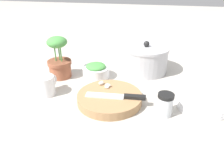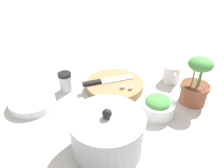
{
  "view_description": "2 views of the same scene",
  "coord_description": "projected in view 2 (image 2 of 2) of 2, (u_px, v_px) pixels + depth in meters",
  "views": [
    {
      "loc": [
        0.11,
        -0.76,
        0.47
      ],
      "look_at": [
        -0.03,
        0.01,
        0.04
      ],
      "focal_mm": 35.0,
      "sensor_mm": 36.0,
      "label": 1
    },
    {
      "loc": [
        0.2,
        0.71,
        0.54
      ],
      "look_at": [
        -0.01,
        -0.02,
        0.05
      ],
      "focal_mm": 35.0,
      "sensor_mm": 36.0,
      "label": 2
    }
  ],
  "objects": [
    {
      "name": "spice_jar",
      "position": [
        65.0,
        82.0,
        0.94
      ],
      "size": [
        0.06,
        0.06,
        0.09
      ],
      "color": "silver",
      "rests_on": "ground_plane"
    },
    {
      "name": "cutting_board",
      "position": [
        115.0,
        85.0,
        0.96
      ],
      "size": [
        0.25,
        0.25,
        0.03
      ],
      "color": "#9E754C",
      "rests_on": "ground_plane"
    },
    {
      "name": "herb_bowl",
      "position": [
        158.0,
        106.0,
        0.81
      ],
      "size": [
        0.13,
        0.13,
        0.07
      ],
      "color": "white",
      "rests_on": "ground_plane"
    },
    {
      "name": "chef_knife",
      "position": [
        105.0,
        81.0,
        0.95
      ],
      "size": [
        0.23,
        0.04,
        0.01
      ],
      "rotation": [
        0.0,
        0.0,
        1.62
      ],
      "color": "black",
      "rests_on": "cutting_board"
    },
    {
      "name": "potted_herb",
      "position": [
        196.0,
        84.0,
        0.85
      ],
      "size": [
        0.11,
        0.11,
        0.2
      ],
      "color": "#935138",
      "rests_on": "ground_plane"
    },
    {
      "name": "coffee_mug",
      "position": [
        172.0,
        74.0,
        1.0
      ],
      "size": [
        0.08,
        0.11,
        0.08
      ],
      "color": "white",
      "rests_on": "ground_plane"
    },
    {
      "name": "ground_plane",
      "position": [
        111.0,
        97.0,
        0.92
      ],
      "size": [
        5.0,
        5.0,
        0.0
      ],
      "primitive_type": "plane",
      "color": "#B2ADA3"
    },
    {
      "name": "garlic_cloves",
      "position": [
        126.0,
        87.0,
        0.91
      ],
      "size": [
        0.06,
        0.05,
        0.02
      ],
      "color": "silver",
      "rests_on": "cutting_board"
    },
    {
      "name": "plate_stack",
      "position": [
        32.0,
        102.0,
        0.86
      ],
      "size": [
        0.18,
        0.18,
        0.03
      ],
      "color": "white",
      "rests_on": "ground_plane"
    },
    {
      "name": "stock_pot",
      "position": [
        107.0,
        133.0,
        0.65
      ],
      "size": [
        0.22,
        0.22,
        0.16
      ],
      "color": "#B2B2B7",
      "rests_on": "ground_plane"
    }
  ]
}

